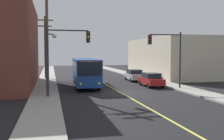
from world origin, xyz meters
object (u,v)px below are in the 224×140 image
at_px(parked_car_silver, 134,75).
at_px(traffic_signal_right_corner, 167,49).
at_px(street_lamp_left, 49,55).
at_px(city_bus, 85,71).
at_px(fire_hydrant, 162,80).
at_px(traffic_signal_left_corner, 66,48).
at_px(parked_car_red, 151,79).
at_px(utility_pole_near, 47,31).
at_px(utility_pole_mid, 45,44).

distance_m(parked_car_silver, traffic_signal_right_corner, 9.83).
bearing_deg(street_lamp_left, city_bus, 61.72).
bearing_deg(traffic_signal_right_corner, street_lamp_left, -168.97).
distance_m(city_bus, traffic_signal_right_corner, 9.99).
bearing_deg(fire_hydrant, traffic_signal_left_corner, -148.76).
xyz_separation_m(parked_car_red, utility_pole_near, (-11.66, -1.21, 5.29)).
bearing_deg(utility_pole_near, traffic_signal_right_corner, -6.56).
xyz_separation_m(utility_pole_near, street_lamp_left, (0.19, -3.81, -2.39)).
bearing_deg(utility_pole_near, utility_pole_mid, 91.94).
relative_size(parked_car_silver, fire_hydrant, 5.29).
distance_m(city_bus, parked_car_silver, 8.42).
distance_m(parked_car_silver, traffic_signal_left_corner, 16.17).
height_order(city_bus, utility_pole_near, utility_pole_near).
distance_m(city_bus, fire_hydrant, 9.68).
height_order(parked_car_silver, traffic_signal_left_corner, traffic_signal_left_corner).
bearing_deg(parked_car_red, street_lamp_left, -156.37).
relative_size(traffic_signal_right_corner, street_lamp_left, 1.09).
relative_size(parked_car_red, street_lamp_left, 0.81).
xyz_separation_m(street_lamp_left, fire_hydrant, (13.68, 6.83, -3.16)).
xyz_separation_m(city_bus, fire_hydrant, (9.57, -0.81, -1.23)).
bearing_deg(street_lamp_left, utility_pole_near, 92.81).
bearing_deg(street_lamp_left, utility_pole_mid, 92.13).
xyz_separation_m(parked_car_red, utility_pole_mid, (-12.12, 12.23, 4.43)).
height_order(city_bus, fire_hydrant, city_bus).
height_order(city_bus, street_lamp_left, street_lamp_left).
bearing_deg(utility_pole_mid, street_lamp_left, -87.87).
bearing_deg(utility_pole_mid, fire_hydrant, -36.06).
bearing_deg(parked_car_silver, utility_pole_near, -146.46).
height_order(parked_car_red, utility_pole_mid, utility_pole_mid).
height_order(traffic_signal_right_corner, street_lamp_left, traffic_signal_right_corner).
distance_m(city_bus, street_lamp_left, 8.88).
relative_size(parked_car_red, fire_hydrant, 5.28).
bearing_deg(parked_car_silver, traffic_signal_left_corner, -129.65).
bearing_deg(traffic_signal_right_corner, fire_hydrant, 72.07).
xyz_separation_m(traffic_signal_right_corner, street_lamp_left, (-12.24, -2.38, -0.56)).
relative_size(utility_pole_mid, street_lamp_left, 1.68).
relative_size(parked_car_red, utility_pole_near, 0.41).
xyz_separation_m(parked_car_red, parked_car_silver, (0.02, 6.53, 0.00)).
bearing_deg(traffic_signal_left_corner, utility_pole_mid, 96.57).
bearing_deg(utility_pole_near, parked_car_red, 5.92).
distance_m(street_lamp_left, fire_hydrant, 15.61).
bearing_deg(utility_pole_near, fire_hydrant, 12.28).
bearing_deg(parked_car_silver, traffic_signal_right_corner, -85.38).
distance_m(parked_car_silver, utility_pole_mid, 14.12).
relative_size(city_bus, parked_car_silver, 2.75).
xyz_separation_m(parked_car_silver, street_lamp_left, (-11.50, -11.56, 2.90)).
bearing_deg(city_bus, fire_hydrant, -4.82).
height_order(parked_car_silver, utility_pole_near, utility_pole_near).
bearing_deg(city_bus, traffic_signal_left_corner, -108.08).
height_order(utility_pole_near, street_lamp_left, utility_pole_near).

